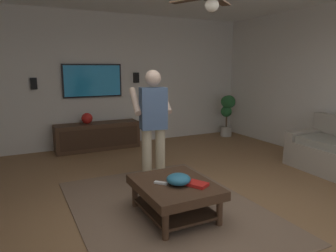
{
  "coord_description": "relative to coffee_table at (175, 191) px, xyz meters",
  "views": [
    {
      "loc": [
        -2.9,
        1.85,
        1.67
      ],
      "look_at": [
        0.74,
        0.03,
        0.91
      ],
      "focal_mm": 33.36,
      "sensor_mm": 36.0,
      "label": 1
    }
  ],
  "objects": [
    {
      "name": "wall_back_tv",
      "position": [
        3.66,
        -0.3,
        1.1
      ],
      "size": [
        0.1,
        6.71,
        2.79
      ],
      "primitive_type": "cube",
      "color": "silver",
      "rests_on": "ground"
    },
    {
      "name": "potted_plant_tall",
      "position": [
        3.09,
        -3.06,
        0.37
      ],
      "size": [
        0.4,
        0.35,
        1.02
      ],
      "color": "#B7B2A8",
      "rests_on": "ground"
    },
    {
      "name": "remote_white",
      "position": [
        0.03,
        0.16,
        0.12
      ],
      "size": [
        0.14,
        0.13,
        0.02
      ],
      "primitive_type": "cube",
      "rotation": [
        0.0,
        0.0,
        0.75
      ],
      "color": "white",
      "rests_on": "coffee_table"
    },
    {
      "name": "wall_speaker_left",
      "position": [
        3.58,
        -0.93,
        1.15
      ],
      "size": [
        0.06,
        0.12,
        0.22
      ],
      "primitive_type": "cube",
      "color": "black"
    },
    {
      "name": "book",
      "position": [
        -0.2,
        -0.17,
        0.12
      ],
      "size": [
        0.27,
        0.24,
        0.04
      ],
      "primitive_type": "cube",
      "rotation": [
        0.0,
        0.0,
        3.63
      ],
      "color": "red",
      "rests_on": "coffee_table"
    },
    {
      "name": "media_console",
      "position": [
        3.33,
        0.04,
        -0.02
      ],
      "size": [
        0.45,
        1.7,
        0.55
      ],
      "rotation": [
        0.0,
        0.0,
        3.14
      ],
      "color": "#422B1C",
      "rests_on": "ground"
    },
    {
      "name": "person_standing",
      "position": [
        1.02,
        -0.19,
        0.64
      ],
      "size": [
        0.6,
        0.6,
        1.64
      ],
      "rotation": [
        0.0,
        0.0,
        -0.17
      ],
      "color": "#C6B793",
      "rests_on": "ground"
    },
    {
      "name": "vase_round",
      "position": [
        3.34,
        0.24,
        0.36
      ],
      "size": [
        0.22,
        0.22,
        0.22
      ],
      "primitive_type": "sphere",
      "color": "red",
      "rests_on": "media_console"
    },
    {
      "name": "area_rug",
      "position": [
        0.2,
        0.0,
        -0.29
      ],
      "size": [
        2.85,
        2.09,
        0.01
      ],
      "primitive_type": "cube",
      "color": "#7A604C",
      "rests_on": "ground"
    },
    {
      "name": "coffee_table",
      "position": [
        0.0,
        0.0,
        0.0
      ],
      "size": [
        1.0,
        0.8,
        0.4
      ],
      "color": "#422B1C",
      "rests_on": "ground"
    },
    {
      "name": "ground_plane",
      "position": [
        -0.04,
        -0.3,
        -0.3
      ],
      "size": [
        8.76,
        8.76,
        0.0
      ],
      "primitive_type": "plane",
      "color": "olive"
    },
    {
      "name": "remote_black",
      "position": [
        -0.12,
        -0.16,
        0.12
      ],
      "size": [
        0.15,
        0.07,
        0.02
      ],
      "primitive_type": "cube",
      "rotation": [
        0.0,
        0.0,
        2.99
      ],
      "color": "black",
      "rests_on": "coffee_table"
    },
    {
      "name": "wall_speaker_right",
      "position": [
        3.58,
        1.16,
        1.07
      ],
      "size": [
        0.06,
        0.12,
        0.22
      ],
      "primitive_type": "cube",
      "color": "black"
    },
    {
      "name": "tv",
      "position": [
        3.57,
        0.04,
        1.11
      ],
      "size": [
        0.05,
        1.21,
        0.68
      ],
      "rotation": [
        0.0,
        0.0,
        3.14
      ],
      "color": "black"
    },
    {
      "name": "remote_grey",
      "position": [
        -0.01,
        -0.04,
        0.12
      ],
      "size": [
        0.13,
        0.14,
        0.02
      ],
      "primitive_type": "cube",
      "rotation": [
        0.0,
        0.0,
        3.96
      ],
      "color": "slate",
      "rests_on": "coffee_table"
    },
    {
      "name": "bowl",
      "position": [
        -0.07,
        -0.01,
        0.17
      ],
      "size": [
        0.27,
        0.27,
        0.12
      ],
      "primitive_type": "ellipsoid",
      "color": "teal",
      "rests_on": "coffee_table"
    }
  ]
}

